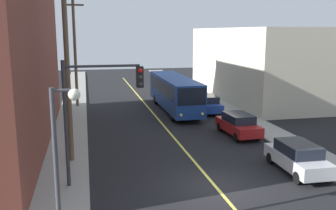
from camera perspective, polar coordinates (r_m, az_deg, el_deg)
ground_plane at (r=18.83m, az=7.25°, el=-12.21°), size 120.00×120.00×0.00m
sidewalk_left at (r=27.29m, az=-14.72°, el=-4.91°), size 2.50×90.00×0.15m
sidewalk_right at (r=30.29m, az=13.88°, el=-3.29°), size 2.50×90.00×0.15m
lane_stripe_center at (r=32.67m, az=-1.59°, el=-2.06°), size 0.16×60.00×0.01m
building_right_warehouse at (r=44.31m, az=15.20°, el=6.13°), size 12.00×21.12×7.81m
city_bus at (r=35.64m, az=0.97°, el=2.02°), size 2.59×12.16×3.20m
parked_car_silver at (r=21.38m, az=19.07°, el=-7.47°), size 1.92×4.45×1.62m
parked_car_red at (r=27.65m, az=10.61°, el=-2.88°), size 1.96×4.46×1.62m
parked_car_blue at (r=35.12m, az=5.95°, el=0.21°), size 1.92×4.45×1.62m
utility_pole_near at (r=21.41m, az=-15.18°, el=8.51°), size 2.40×0.28×11.84m
utility_pole_mid at (r=37.79m, az=-13.96°, el=9.05°), size 2.40×0.28×11.26m
traffic_signal_left_corner at (r=17.88m, az=-10.48°, el=0.87°), size 3.75×0.48×6.00m
street_lamp_left at (r=13.01m, az=-15.81°, el=-5.74°), size 0.98×0.40×5.50m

